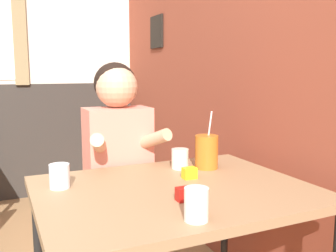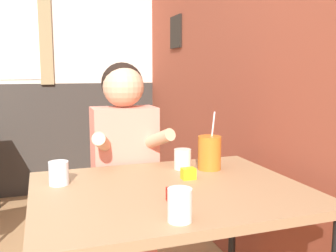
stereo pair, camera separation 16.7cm
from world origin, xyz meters
TOP-DOWN VIEW (x-y plane):
  - brick_wall_right at (1.34, 1.39)m, footprint 0.08×4.77m
  - main_table at (0.67, 0.35)m, footprint 1.10×0.86m
  - person_seated at (0.60, 0.90)m, footprint 0.42×0.42m
  - cocktail_pitcher at (0.95, 0.56)m, footprint 0.11×0.11m
  - glass_near_pitcher at (0.24, 0.53)m, footprint 0.08×0.08m
  - glass_center at (0.58, 0.01)m, footprint 0.08×0.08m
  - glass_far_side at (0.82, 0.61)m, footprint 0.08×0.08m
  - condiment_ketchup at (0.64, 0.19)m, footprint 0.06×0.04m
  - condiment_mustard at (0.79, 0.43)m, footprint 0.06×0.04m

SIDE VIEW (x-z plane):
  - person_seated at x=0.60m, z-range 0.05..1.32m
  - main_table at x=0.67m, z-range 0.31..1.06m
  - condiment_ketchup at x=0.64m, z-range 0.75..0.80m
  - condiment_mustard at x=0.79m, z-range 0.75..0.80m
  - glass_far_side at x=0.82m, z-range 0.75..0.85m
  - glass_near_pitcher at x=0.24m, z-range 0.75..0.85m
  - glass_center at x=0.58m, z-range 0.75..0.86m
  - cocktail_pitcher at x=0.95m, z-range 0.69..0.97m
  - brick_wall_right at x=1.34m, z-range 0.00..2.70m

